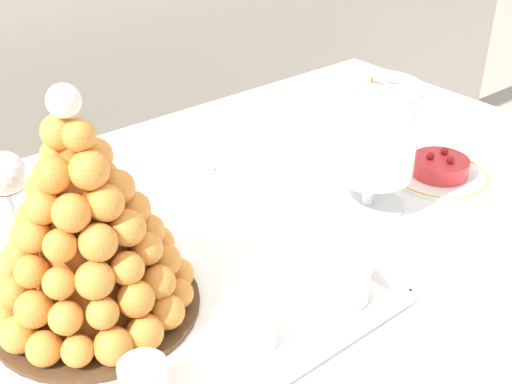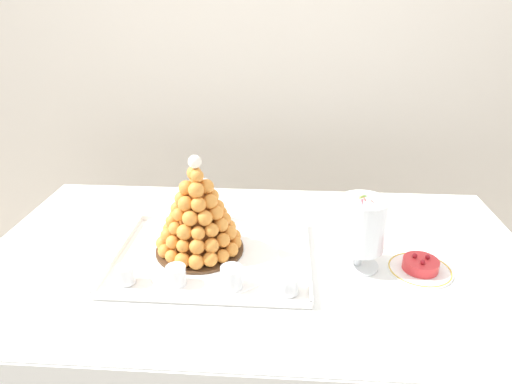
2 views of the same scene
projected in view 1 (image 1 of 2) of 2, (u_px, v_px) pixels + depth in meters
buffet_table at (205, 315)px, 0.99m from camera, size 1.66×0.95×0.76m
serving_tray at (139, 308)px, 0.83m from camera, size 0.57×0.44×0.02m
croquembouche at (85, 232)px, 0.77m from camera, size 0.26×0.26×0.30m
dessert_cup_centre at (254, 324)px, 0.76m from camera, size 0.06×0.06×0.06m
dessert_cup_mid_right at (346, 283)px, 0.83m from camera, size 0.06×0.06×0.05m
macaron_goblet at (375, 132)px, 0.99m from camera, size 0.13×0.13×0.22m
fruit_tart_plate at (439, 170)px, 1.14m from camera, size 0.18×0.18×0.05m
wine_glass at (5, 178)px, 0.91m from camera, size 0.07×0.07×0.15m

